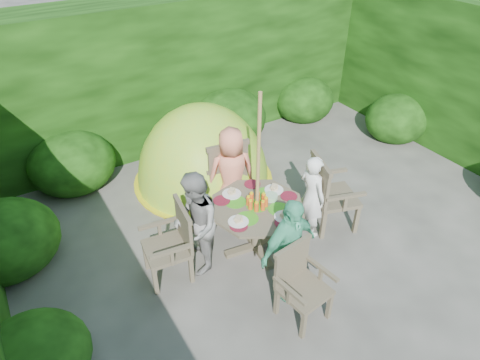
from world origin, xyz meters
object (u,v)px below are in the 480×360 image
dome_tent (204,179)px  garden_chair_front (300,282)px  child_left (196,224)px  garden_chair_left (173,242)px  child_right (312,196)px  child_front (289,250)px  patio_table (257,212)px  parasol_pole (258,179)px  garden_chair_right (329,193)px  child_back (232,174)px  garden_chair_back (224,170)px

dome_tent → garden_chair_front: bearing=-111.3°
child_left → garden_chair_left: bearing=-76.4°
garden_chair_left → garden_chair_front: size_ratio=1.08×
child_right → child_front: (-0.90, -0.69, 0.06)m
child_right → dome_tent: (-0.64, 1.86, -0.60)m
garden_chair_front → dome_tent: 2.90m
patio_table → child_left: 0.81m
patio_table → child_right: 0.80m
child_right → child_left: (-1.59, 0.21, 0.08)m
child_left → child_front: 1.13m
parasol_pole → dome_tent: size_ratio=0.86×
child_front → garden_chair_right: bearing=22.0°
child_right → child_left: bearing=80.0°
child_back → dome_tent: 1.18m
patio_table → parasol_pole: (-0.00, -0.00, 0.51)m
patio_table → garden_chair_front: bearing=-98.8°
child_back → dome_tent: bearing=-77.5°
garden_chair_back → child_back: child_back is taller
child_right → garden_chair_right: bearing=-96.6°
child_left → dome_tent: 2.02m
child_left → parasol_pole: bearing=103.8°
parasol_pole → child_front: 0.91m
patio_table → garden_chair_left: bearing=172.4°
garden_chair_right → patio_table: bearing=101.2°
patio_table → child_front: child_front is taller
garden_chair_back → child_front: (-0.25, -1.87, 0.10)m
garden_chair_right → garden_chair_left: garden_chair_right is taller
garden_chair_back → child_left: child_left is taller
garden_chair_left → dome_tent: dome_tent is taller
garden_chair_right → garden_chair_front: garden_chair_right is taller
child_back → child_front: bearing=97.5°
garden_chair_right → garden_chair_back: 1.53m
garden_chair_left → garden_chair_back: (1.23, 0.93, 0.06)m
patio_table → garden_chair_left: 1.10m
child_left → garden_chair_right: bearing=104.3°
patio_table → dome_tent: 1.86m
garden_chair_front → garden_chair_left: bearing=119.3°
patio_table → parasol_pole: size_ratio=0.62×
child_left → child_back: bearing=148.8°
garden_chair_right → dome_tent: bearing=44.4°
patio_table → child_front: 0.80m
garden_chair_right → garden_chair_front: (-1.25, -0.97, -0.09)m
garden_chair_front → child_right: 1.38m
child_back → child_front: (-0.21, -1.59, -0.02)m
child_left → dome_tent: (0.94, 1.65, -0.68)m
garden_chair_front → child_left: bearing=110.3°
patio_table → child_right: bearing=-7.7°
garden_chair_back → dome_tent: dome_tent is taller
child_left → child_back: child_back is taller
garden_chair_back → child_front: child_front is taller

